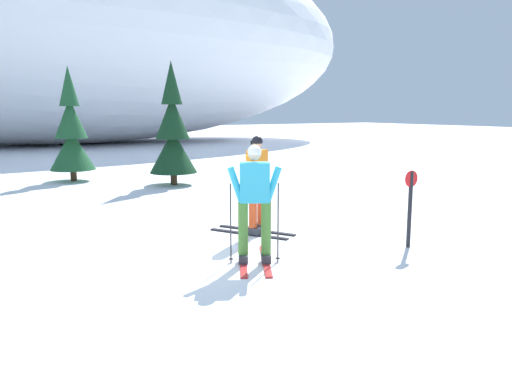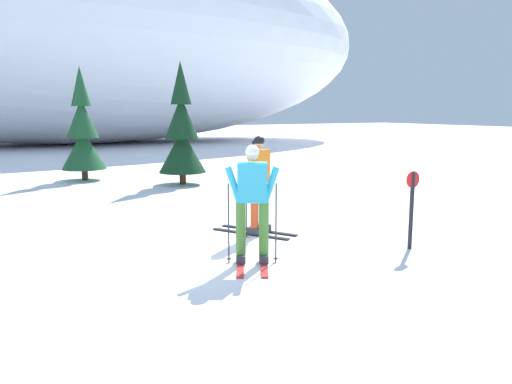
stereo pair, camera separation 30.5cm
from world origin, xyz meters
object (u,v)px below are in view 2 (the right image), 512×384
(pine_tree_center_right, at_px, (83,133))
(trail_marker_post, at_px, (412,205))
(pine_tree_far_right, at_px, (182,134))
(skier_orange_jacket, at_px, (259,183))
(skier_cyan_jacket, at_px, (252,202))

(pine_tree_center_right, xyz_separation_m, trail_marker_post, (3.15, -11.31, -0.79))
(pine_tree_center_right, distance_m, pine_tree_far_right, 3.51)
(skier_orange_jacket, bearing_deg, pine_tree_far_right, 81.10)
(pine_tree_far_right, bearing_deg, pine_tree_center_right, 135.34)
(skier_orange_jacket, relative_size, pine_tree_center_right, 0.50)
(skier_orange_jacket, xyz_separation_m, pine_tree_far_right, (1.05, 6.69, 0.60))
(skier_cyan_jacket, xyz_separation_m, pine_tree_far_right, (2.05, 8.28, 0.62))
(skier_orange_jacket, relative_size, trail_marker_post, 1.40)
(pine_tree_center_right, height_order, pine_tree_far_right, pine_tree_far_right)
(pine_tree_center_right, bearing_deg, skier_cyan_jacket, -87.63)
(skier_orange_jacket, height_order, pine_tree_far_right, pine_tree_far_right)
(pine_tree_far_right, bearing_deg, trail_marker_post, -85.74)
(skier_cyan_jacket, relative_size, trail_marker_post, 1.37)
(skier_orange_jacket, xyz_separation_m, trail_marker_post, (1.71, -2.15, -0.22))
(pine_tree_center_right, relative_size, pine_tree_far_right, 0.98)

